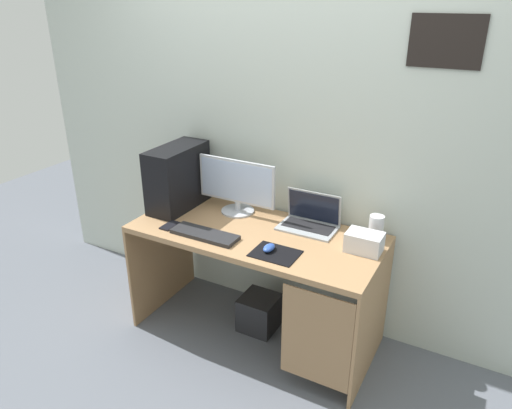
# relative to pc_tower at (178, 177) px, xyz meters

# --- Properties ---
(ground_plane) EXTENTS (8.00, 8.00, 0.00)m
(ground_plane) POSITION_rel_pc_tower_xyz_m (0.64, -0.08, -0.97)
(ground_plane) COLOR slate
(wall_back) EXTENTS (4.00, 0.05, 2.60)m
(wall_back) POSITION_rel_pc_tower_xyz_m (0.64, 0.30, 0.33)
(wall_back) COLOR beige
(wall_back) RESTS_ON ground_plane
(desk) EXTENTS (1.54, 0.69, 0.76)m
(desk) POSITION_rel_pc_tower_xyz_m (0.66, -0.10, -0.36)
(desk) COLOR #A37A51
(desk) RESTS_ON ground_plane
(pc_tower) EXTENTS (0.21, 0.47, 0.42)m
(pc_tower) POSITION_rel_pc_tower_xyz_m (0.00, 0.00, 0.00)
(pc_tower) COLOR black
(pc_tower) RESTS_ON desk
(monitor) EXTENTS (0.55, 0.22, 0.36)m
(monitor) POSITION_rel_pc_tower_xyz_m (0.39, 0.11, -0.03)
(monitor) COLOR #B7BCC6
(monitor) RESTS_ON desk
(laptop) EXTENTS (0.35, 0.22, 0.22)m
(laptop) POSITION_rel_pc_tower_xyz_m (0.90, 0.13, -0.17)
(laptop) COLOR #9EA3A8
(laptop) RESTS_ON desk
(speaker) EXTENTS (0.09, 0.09, 0.16)m
(speaker) POSITION_rel_pc_tower_xyz_m (1.31, 0.15, -0.13)
(speaker) COLOR silver
(speaker) RESTS_ON desk
(projector) EXTENTS (0.20, 0.14, 0.11)m
(projector) POSITION_rel_pc_tower_xyz_m (1.29, -0.01, -0.16)
(projector) COLOR silver
(projector) RESTS_ON desk
(keyboard) EXTENTS (0.42, 0.14, 0.02)m
(keyboard) POSITION_rel_pc_tower_xyz_m (0.40, -0.28, -0.20)
(keyboard) COLOR #232326
(keyboard) RESTS_ON desk
(mousepad) EXTENTS (0.26, 0.20, 0.00)m
(mousepad) POSITION_rel_pc_tower_xyz_m (0.86, -0.27, -0.21)
(mousepad) COLOR black
(mousepad) RESTS_ON desk
(mouse_left) EXTENTS (0.06, 0.10, 0.03)m
(mouse_left) POSITION_rel_pc_tower_xyz_m (0.82, -0.26, -0.19)
(mouse_left) COLOR #2D51B2
(mouse_left) RESTS_ON mousepad
(cell_phone) EXTENTS (0.07, 0.13, 0.01)m
(cell_phone) POSITION_rel_pc_tower_xyz_m (0.13, -0.28, -0.21)
(cell_phone) COLOR black
(cell_phone) RESTS_ON desk
(subwoofer) EXTENTS (0.24, 0.24, 0.24)m
(subwoofer) POSITION_rel_pc_tower_xyz_m (0.63, -0.03, -0.85)
(subwoofer) COLOR #232326
(subwoofer) RESTS_ON ground_plane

